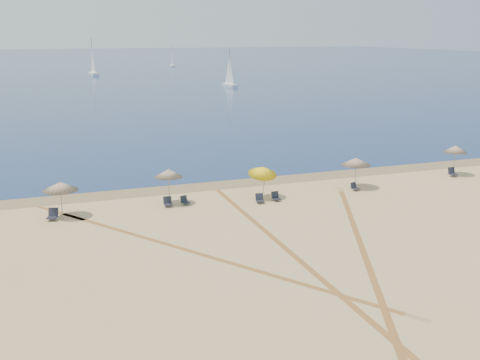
# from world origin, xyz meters

# --- Properties ---
(ground) EXTENTS (160.00, 160.00, 0.00)m
(ground) POSITION_xyz_m (0.00, 0.00, 0.00)
(ground) COLOR tan
(ground) RESTS_ON ground
(ocean) EXTENTS (500.00, 500.00, 0.00)m
(ocean) POSITION_xyz_m (0.00, 225.00, 0.01)
(ocean) COLOR #0C2151
(ocean) RESTS_ON ground
(wet_sand) EXTENTS (500.00, 500.00, 0.00)m
(wet_sand) POSITION_xyz_m (0.00, 24.00, 0.00)
(wet_sand) COLOR olive
(wet_sand) RESTS_ON ground
(umbrella_1) EXTENTS (2.22, 2.23, 2.38)m
(umbrella_1) POSITION_xyz_m (-12.22, 19.63, 2.04)
(umbrella_1) COLOR gray
(umbrella_1) RESTS_ON ground
(umbrella_2) EXTENTS (1.92, 1.92, 2.53)m
(umbrella_2) POSITION_xyz_m (-5.10, 20.20, 2.18)
(umbrella_2) COLOR gray
(umbrella_2) RESTS_ON ground
(umbrella_3) EXTENTS (2.04, 2.12, 2.56)m
(umbrella_3) POSITION_xyz_m (1.46, 19.31, 2.03)
(umbrella_3) COLOR gray
(umbrella_3) RESTS_ON ground
(umbrella_4) EXTENTS (2.24, 2.24, 2.38)m
(umbrella_4) POSITION_xyz_m (9.17, 19.63, 2.04)
(umbrella_4) COLOR gray
(umbrella_4) RESTS_ON ground
(umbrella_5) EXTENTS (1.92, 1.92, 2.53)m
(umbrella_5) POSITION_xyz_m (18.98, 20.45, 2.19)
(umbrella_5) COLOR gray
(umbrella_5) RESTS_ON ground
(chair_1) EXTENTS (0.82, 0.88, 0.74)m
(chair_1) POSITION_xyz_m (-12.83, 19.21, 0.33)
(chair_1) COLOR black
(chair_1) RESTS_ON ground
(chair_2) EXTENTS (0.60, 0.69, 0.67)m
(chair_2) POSITION_xyz_m (-5.35, 19.61, 0.29)
(chair_2) COLOR black
(chair_2) RESTS_ON ground
(chair_3) EXTENTS (0.66, 0.71, 0.60)m
(chair_3) POSITION_xyz_m (-4.14, 19.69, 0.26)
(chair_3) COLOR black
(chair_3) RESTS_ON ground
(chair_4) EXTENTS (0.62, 0.70, 0.65)m
(chair_4) POSITION_xyz_m (0.84, 18.30, 0.29)
(chair_4) COLOR black
(chair_4) RESTS_ON ground
(chair_5) EXTENTS (0.56, 0.65, 0.65)m
(chair_5) POSITION_xyz_m (2.11, 18.42, 0.28)
(chair_5) COLOR black
(chair_5) RESTS_ON ground
(chair_6) EXTENTS (0.59, 0.66, 0.59)m
(chair_6) POSITION_xyz_m (8.74, 18.96, 0.26)
(chair_6) COLOR black
(chair_6) RESTS_ON ground
(chair_7) EXTENTS (0.63, 0.73, 0.72)m
(chair_7) POSITION_xyz_m (18.57, 20.07, 0.32)
(chair_7) COLOR black
(chair_7) RESTS_ON ground
(sailboat_1) EXTENTS (2.04, 5.53, 8.04)m
(sailboat_1) POSITION_xyz_m (27.23, 103.00, 2.43)
(sailboat_1) COLOR white
(sailboat_1) RESTS_ON ocean
(sailboat_2) EXTENTS (2.35, 6.75, 9.85)m
(sailboat_2) POSITION_xyz_m (2.88, 148.66, 2.98)
(sailboat_2) COLOR white
(sailboat_2) RESTS_ON ocean
(sailboat_3) EXTENTS (1.87, 5.17, 7.52)m
(sailboat_3) POSITION_xyz_m (32.71, 180.82, 2.28)
(sailboat_3) COLOR white
(sailboat_3) RESTS_ON ocean
(tire_tracks) EXTENTS (47.44, 44.38, 0.00)m
(tire_tracks) POSITION_xyz_m (-1.88, 9.46, 0.00)
(tire_tracks) COLOR tan
(tire_tracks) RESTS_ON ground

